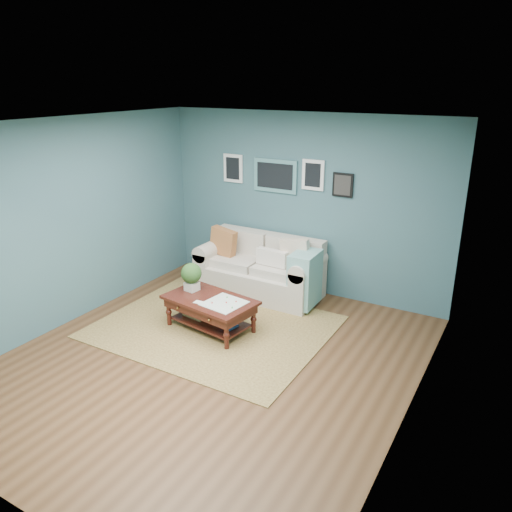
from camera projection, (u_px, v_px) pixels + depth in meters
The scene contains 4 objects.
room_shell at pixel (208, 250), 5.47m from camera, with size 5.00×5.02×2.70m.
area_rug at pixel (214, 327), 6.67m from camera, with size 2.94×2.35×0.01m, color brown.
loveseat at pixel (265, 269), 7.57m from camera, with size 1.92×0.87×0.99m.
coffee_table at pixel (207, 302), 6.54m from camera, with size 1.27×0.85×0.83m.
Camera 1 is at (3.03, -4.16, 3.14)m, focal length 35.00 mm.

